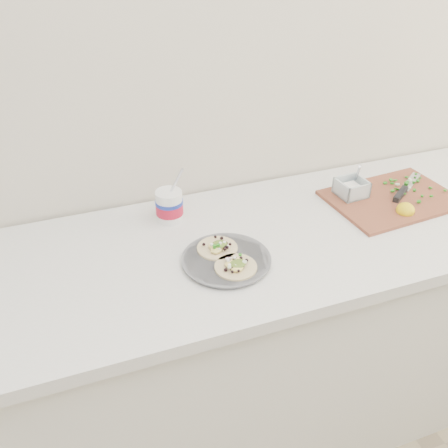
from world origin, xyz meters
name	(u,v)px	position (x,y,z in m)	size (l,w,h in m)	color
counter	(197,355)	(0.00, 1.43, 0.45)	(2.44, 0.66, 0.90)	silver
taco_plate	(226,257)	(0.07, 1.34, 0.92)	(0.25, 0.25, 0.04)	#5B5C62
tub	(170,203)	(-0.01, 1.60, 0.96)	(0.09, 0.09, 0.20)	white
cutboard	(390,195)	(0.71, 1.47, 0.92)	(0.44, 0.33, 0.07)	brown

